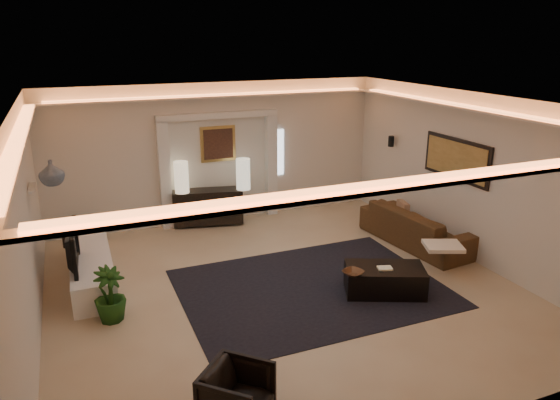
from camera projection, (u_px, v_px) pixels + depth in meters
name	position (u px, v px, depth m)	size (l,w,h in m)	color
floor	(283.00, 287.00, 8.21)	(7.00, 7.00, 0.00)	#C1AF8E
ceiling	(283.00, 102.00, 7.33)	(7.00, 7.00, 0.00)	white
wall_back	(218.00, 153.00, 10.85)	(7.00, 7.00, 0.00)	silver
wall_front	(433.00, 309.00, 4.69)	(7.00, 7.00, 0.00)	silver
wall_left	(25.00, 233.00, 6.49)	(7.00, 7.00, 0.00)	silver
wall_right	(468.00, 177.00, 9.04)	(7.00, 7.00, 0.00)	silver
cove_soffit	(283.00, 122.00, 7.41)	(7.00, 7.00, 0.04)	silver
daylight_slit	(278.00, 152.00, 11.35)	(0.25, 0.03, 1.00)	white
area_rug	(311.00, 288.00, 8.18)	(4.00, 3.00, 0.01)	black
pilaster_left	(165.00, 176.00, 10.45)	(0.22, 0.20, 2.20)	silver
pilaster_right	(271.00, 165.00, 11.28)	(0.22, 0.20, 2.20)	silver
alcove_header	(218.00, 115.00, 10.52)	(2.52, 0.20, 0.12)	silver
painting_frame	(218.00, 144.00, 10.76)	(0.74, 0.04, 0.74)	tan
painting_canvas	(218.00, 144.00, 10.74)	(0.62, 0.02, 0.62)	#4C2D1E
art_panel_frame	(457.00, 159.00, 9.22)	(0.04, 1.64, 0.74)	black
art_panel_gold	(455.00, 159.00, 9.21)	(0.02, 1.50, 0.62)	tan
wall_sconce	(391.00, 141.00, 10.87)	(0.12, 0.12, 0.22)	black
wall_niche	(32.00, 188.00, 7.68)	(0.10, 0.55, 0.04)	silver
console	(208.00, 206.00, 10.81)	(1.42, 0.44, 0.71)	black
lamp_left	(181.00, 177.00, 10.43)	(0.29, 0.29, 0.64)	beige
lamp_right	(243.00, 173.00, 10.66)	(0.29, 0.29, 0.64)	beige
media_ledge	(91.00, 267.00, 8.39)	(0.62, 2.49, 0.47)	white
tv	(67.00, 248.00, 7.77)	(0.14, 1.10, 0.63)	black
figurine	(67.00, 237.00, 8.55)	(0.16, 0.16, 0.43)	black
ginger_jar	(51.00, 173.00, 7.69)	(0.36, 0.36, 0.38)	#455670
plant	(110.00, 295.00, 7.16)	(0.44, 0.44, 0.78)	#193E10
sofa	(417.00, 227.00, 9.84)	(0.92, 2.35, 0.69)	#3B1D15
throw_blanket	(443.00, 246.00, 8.39)	(0.59, 0.48, 0.06)	#F6E1BF
throw_pillow	(403.00, 212.00, 10.03)	(0.12, 0.39, 0.39)	#976F51
coffee_table	(384.00, 281.00, 7.99)	(1.19, 0.65, 0.44)	black
bowl	(353.00, 274.00, 7.65)	(0.30, 0.30, 0.07)	#452917
magazine	(385.00, 269.00, 7.87)	(0.21, 0.15, 0.03)	#FDF2BE
armchair	(237.00, 395.00, 5.32)	(0.63, 0.65, 0.59)	black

